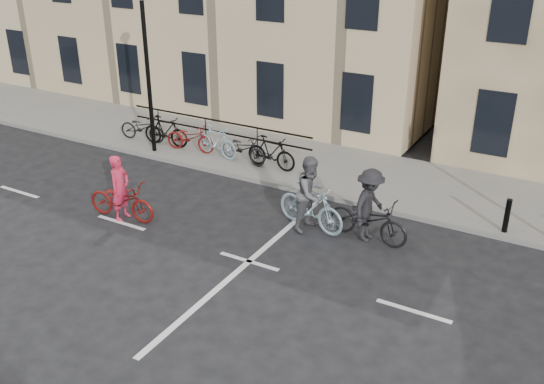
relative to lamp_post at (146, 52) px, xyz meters
The scene contains 8 objects.
ground 8.59m from the lamp_post, 34.09° to the right, with size 120.00×120.00×0.00m, color black.
sidewalk 4.52m from the lamp_post, 32.62° to the left, with size 46.00×4.00×0.15m, color slate.
lamp_post is the anchor object (origin of this frame).
bollard_east 11.86m from the lamp_post, ahead, with size 0.14×0.14×0.90m, color black.
parked_bikes 3.32m from the lamp_post, 22.01° to the left, with size 7.25×1.23×1.05m.
cyclist_pink 5.57m from the lamp_post, 60.48° to the right, with size 2.08×0.89×1.80m.
cyclist_grey 7.80m from the lamp_post, 17.15° to the right, with size 2.14×1.11×1.99m.
cyclist_dark 9.17m from the lamp_post, 13.11° to the right, with size 2.19×1.29×1.90m.
Camera 1 is at (6.57, -10.46, 7.47)m, focal length 40.00 mm.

